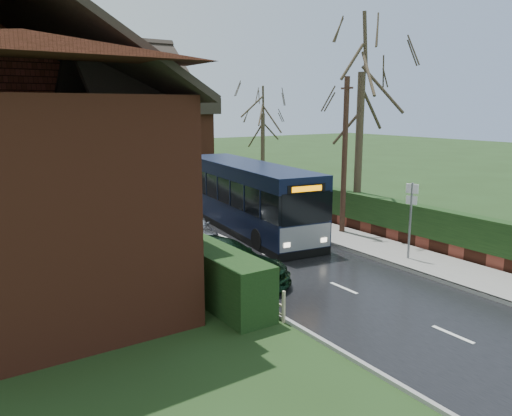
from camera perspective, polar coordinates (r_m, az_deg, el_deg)
ground at (r=17.84m, az=5.54°, el=-7.26°), size 140.00×140.00×0.00m
road at (r=26.07m, az=-8.42°, el=-1.29°), size 6.00×100.00×0.02m
pavement at (r=28.07m, az=-0.56°, el=-0.13°), size 2.50×100.00×0.14m
kerb_right at (r=27.45m, az=-2.66°, el=-0.40°), size 0.12×100.00×0.14m
kerb_left at (r=24.96m, az=-14.77°, el=-2.03°), size 0.12×100.00×0.10m
front_hedge at (r=19.93m, az=-12.49°, el=-3.08°), size 1.20×16.00×1.60m
picket_fence at (r=20.28m, az=-10.47°, el=-3.76°), size 0.10×16.00×0.90m
right_wall_hedge at (r=28.76m, az=2.03°, el=2.07°), size 0.60×50.00×1.80m
bus at (r=23.31m, az=-0.98°, el=1.21°), size 3.64×10.60×3.15m
car_silver at (r=21.77m, az=-7.53°, el=-2.10°), size 1.97×3.92×1.28m
car_green at (r=16.67m, az=-3.93°, el=-6.06°), size 3.82×5.19×1.40m
car_distant at (r=56.38m, az=-20.71°, el=5.64°), size 2.93×4.52×1.41m
bus_stop_sign at (r=19.25m, az=17.29°, el=-0.25°), size 0.20×0.45×3.00m
telegraph_pole at (r=22.60m, az=10.08°, el=5.80°), size 0.27×0.90×7.02m
tree_right_near at (r=23.66m, az=12.07°, el=16.16°), size 4.80×4.80×10.37m
tree_right_far at (r=34.97m, az=0.79°, el=11.35°), size 3.91×3.91×7.55m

